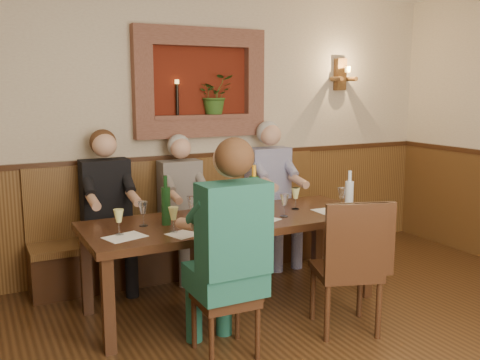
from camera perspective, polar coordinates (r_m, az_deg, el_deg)
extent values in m
cube|color=#C0AE91|center=(5.34, -6.37, 5.42)|extent=(6.00, 0.04, 2.80)
cube|color=#4D3016|center=(5.45, -6.13, -3.54)|extent=(6.00, 0.04, 1.10)
cube|color=#381E0F|center=(5.34, -6.24, 2.47)|extent=(6.02, 0.06, 0.05)
cube|color=#5A190C|center=(5.38, -4.38, 10.29)|extent=(1.00, 0.02, 0.70)
cube|color=brown|center=(5.36, -4.25, 15.00)|extent=(1.36, 0.12, 0.18)
cube|color=brown|center=(5.35, -4.13, 5.58)|extent=(1.36, 0.12, 0.18)
cube|color=brown|center=(5.14, -10.36, 10.18)|extent=(0.18, 0.12, 0.70)
cube|color=brown|center=(5.60, 1.47, 10.29)|extent=(0.18, 0.12, 0.70)
cube|color=brown|center=(5.35, -4.15, 6.75)|extent=(1.00, 0.14, 0.04)
imported|color=#30581E|center=(5.40, -2.69, 9.08)|extent=(0.35, 0.30, 0.39)
cylinder|color=black|center=(5.25, -6.71, 8.51)|extent=(0.03, 0.03, 0.30)
cylinder|color=#FFBF59|center=(5.25, -6.75, 10.37)|extent=(0.04, 0.04, 0.04)
cube|color=#4D3016|center=(6.21, 10.64, 11.01)|extent=(0.12, 0.08, 0.35)
cylinder|color=#4D3016|center=(6.09, 10.27, 10.57)|extent=(0.05, 0.18, 0.05)
cylinder|color=#4D3016|center=(6.22, 11.76, 10.51)|extent=(0.05, 0.18, 0.05)
cylinder|color=#FFBF59|center=(6.11, 11.41, 11.47)|extent=(0.06, 0.06, 0.06)
cube|color=black|center=(4.40, -0.87, -4.44)|extent=(2.40, 0.90, 0.06)
cube|color=black|center=(3.83, -13.88, -12.88)|extent=(0.08, 0.08, 0.69)
cube|color=black|center=(4.80, 13.37, -8.13)|extent=(0.08, 0.08, 0.69)
cube|color=black|center=(4.51, -16.09, -9.46)|extent=(0.08, 0.08, 0.69)
cube|color=black|center=(5.36, 8.23, -6.07)|extent=(0.08, 0.08, 0.69)
cube|color=#381E0F|center=(5.34, -5.20, -7.69)|extent=(3.00, 0.40, 0.40)
cube|color=#4D3016|center=(5.28, -5.24, -5.41)|extent=(3.00, 0.45, 0.06)
cube|color=#4D3016|center=(5.37, -6.06, -1.22)|extent=(3.00, 0.06, 0.66)
cube|color=black|center=(3.78, -1.60, -15.52)|extent=(0.38, 0.38, 0.37)
cube|color=black|center=(3.70, -1.61, -12.62)|extent=(0.40, 0.40, 0.05)
cube|color=black|center=(3.46, -0.48, -9.76)|extent=(0.39, 0.05, 0.46)
cube|color=black|center=(4.20, 11.07, -12.61)|extent=(0.54, 0.54, 0.43)
cube|color=black|center=(4.12, 11.18, -9.52)|extent=(0.57, 0.57, 0.05)
cube|color=black|center=(3.85, 12.30, -6.36)|extent=(0.44, 0.19, 0.53)
cube|color=black|center=(4.96, -13.39, -9.00)|extent=(0.43, 0.45, 0.45)
cube|color=black|center=(4.96, -14.18, -1.07)|extent=(0.43, 0.22, 0.56)
sphere|color=#D8A384|center=(4.86, -14.27, 3.63)|extent=(0.21, 0.21, 0.21)
sphere|color=#4C2D19|center=(4.91, -14.42, 3.92)|extent=(0.23, 0.23, 0.23)
cube|color=#4F4948|center=(5.17, -5.66, -7.99)|extent=(0.40, 0.41, 0.45)
cube|color=#4F4948|center=(5.16, -6.43, -0.77)|extent=(0.40, 0.21, 0.52)
sphere|color=#D8A384|center=(5.07, -6.36, 3.40)|extent=(0.20, 0.20, 0.20)
sphere|color=#B2B2B2|center=(5.12, -6.55, 3.66)|extent=(0.22, 0.22, 0.22)
cube|color=navy|center=(5.58, 3.87, -6.65)|extent=(0.44, 0.46, 0.45)
cube|color=navy|center=(5.57, 3.02, 0.52)|extent=(0.44, 0.23, 0.57)
sphere|color=#D8A384|center=(5.48, 3.27, 4.83)|extent=(0.22, 0.22, 0.22)
sphere|color=#B2B2B2|center=(5.53, 3.00, 5.09)|extent=(0.24, 0.24, 0.24)
cube|color=#1A4E5D|center=(3.81, -1.92, -14.68)|extent=(0.45, 0.47, 0.45)
cube|color=#1A4E5D|center=(3.41, -0.67, -5.18)|extent=(0.45, 0.24, 0.59)
sphere|color=#D8A384|center=(3.37, -1.01, 2.19)|extent=(0.23, 0.23, 0.23)
sphere|color=#4C2D19|center=(3.32, -0.60, 2.45)|extent=(0.25, 0.25, 0.25)
cylinder|color=red|center=(4.28, -3.10, -2.66)|extent=(0.24, 0.24, 0.26)
cylinder|color=#19471E|center=(4.43, 1.50, -1.73)|extent=(0.10, 0.10, 0.34)
cylinder|color=#F5A21B|center=(4.39, 1.51, 1.00)|extent=(0.04, 0.04, 0.09)
cylinder|color=#19471E|center=(4.18, -7.90, -2.76)|extent=(0.09, 0.09, 0.30)
cylinder|color=#19471E|center=(4.15, -7.97, -0.14)|extent=(0.04, 0.04, 0.09)
cylinder|color=silver|center=(4.55, 11.55, -1.93)|extent=(0.07, 0.07, 0.29)
cylinder|color=silver|center=(4.51, 11.63, 0.41)|extent=(0.03, 0.03, 0.09)
cube|color=white|center=(3.92, -12.18, -5.96)|extent=(0.32, 0.27, 0.00)
cube|color=white|center=(4.31, 2.46, -4.32)|extent=(0.32, 0.28, 0.00)
cube|color=white|center=(4.72, 9.74, -3.22)|extent=(0.31, 0.22, 0.00)
cube|color=white|center=(3.95, -5.58, -5.68)|extent=(0.33, 0.28, 0.00)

